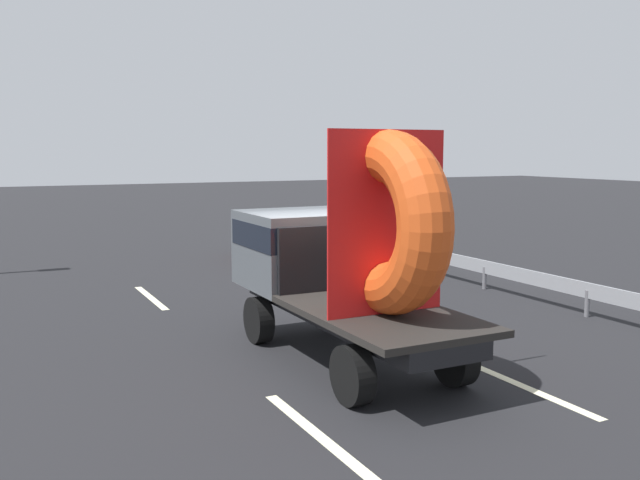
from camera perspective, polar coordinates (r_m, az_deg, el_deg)
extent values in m
plane|color=black|center=(12.02, 1.14, -8.91)|extent=(120.00, 120.00, 0.00)
cylinder|color=black|center=(12.29, -5.09, -6.60)|extent=(0.28, 0.82, 0.82)
cylinder|color=black|center=(12.99, 1.93, -5.80)|extent=(0.28, 0.82, 0.82)
cylinder|color=black|center=(9.36, 2.71, -11.11)|extent=(0.28, 0.82, 0.82)
cylinder|color=black|center=(10.26, 11.13, -9.56)|extent=(0.28, 0.82, 0.82)
cube|color=black|center=(11.03, 2.35, -6.00)|extent=(1.30, 5.37, 0.25)
cube|color=#4C5156|center=(12.39, -1.50, -0.74)|extent=(2.00, 1.93, 1.35)
cube|color=black|center=(12.30, -1.41, 0.60)|extent=(2.02, 1.83, 0.44)
cube|color=black|center=(10.18, 5.01, -6.15)|extent=(2.00, 3.44, 0.10)
cube|color=black|center=(11.49, 0.66, -1.51)|extent=(1.80, 0.08, 1.10)
torus|color=#D84C19|center=(9.82, 5.56, 1.43)|extent=(0.76, 2.63, 2.63)
cube|color=red|center=(9.82, 5.56, 1.43)|extent=(1.90, 0.03, 2.63)
cylinder|color=black|center=(22.32, -5.74, -0.53)|extent=(0.21, 0.60, 0.60)
cylinder|color=black|center=(22.88, -2.31, -0.30)|extent=(0.21, 0.60, 0.60)
cylinder|color=black|center=(20.01, -3.13, -1.43)|extent=(0.21, 0.60, 0.60)
cylinder|color=black|center=(20.63, 0.60, -1.15)|extent=(0.21, 0.60, 0.60)
cube|color=maroon|center=(21.41, -2.70, -0.14)|extent=(1.69, 3.95, 0.52)
cube|color=black|center=(21.26, -2.60, 1.15)|extent=(1.52, 2.21, 0.47)
cube|color=gray|center=(16.15, 17.13, -3.00)|extent=(0.06, 12.68, 0.32)
cylinder|color=slate|center=(15.13, 21.26, -4.93)|extent=(0.10, 0.10, 0.55)
cylinder|color=slate|center=(17.36, 13.47, -3.08)|extent=(0.10, 0.10, 0.55)
cylinder|color=slate|center=(19.84, 7.56, -1.63)|extent=(0.10, 0.10, 0.55)
cube|color=beige|center=(8.56, -0.15, -15.84)|extent=(0.16, 2.94, 0.01)
cube|color=beige|center=(16.42, -13.84, -4.66)|extent=(0.16, 2.78, 0.01)
cube|color=beige|center=(10.43, 17.25, -11.82)|extent=(0.16, 2.46, 0.01)
cube|color=beige|center=(16.84, -1.86, -4.14)|extent=(0.16, 2.03, 0.01)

